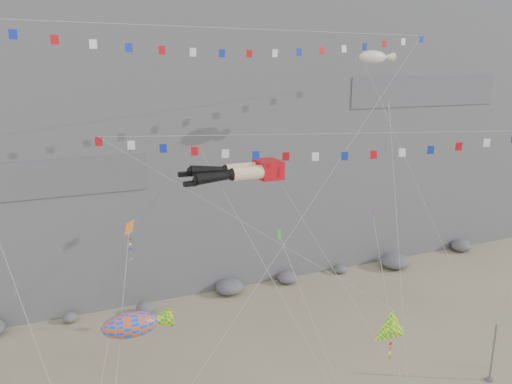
{
  "coord_description": "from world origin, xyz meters",
  "views": [
    {
      "loc": [
        -14.19,
        -23.32,
        20.73
      ],
      "look_at": [
        -0.68,
        9.0,
        11.72
      ],
      "focal_mm": 35.0,
      "sensor_mm": 36.0,
      "label": 1
    }
  ],
  "objects": [
    {
      "name": "talus_boulders",
      "position": [
        0.0,
        17.0,
        0.6
      ],
      "size": [
        60.0,
        3.0,
        1.2
      ],
      "primitive_type": null,
      "color": "slate",
      "rests_on": "ground"
    },
    {
      "name": "delta_kite",
      "position": [
        3.78,
        -1.57,
        5.18
      ],
      "size": [
        2.85,
        7.44,
        8.85
      ],
      "color": "#FDEB0C",
      "rests_on": "ground"
    },
    {
      "name": "flag_banner_upper",
      "position": [
        -1.55,
        10.6,
        23.09
      ],
      "size": [
        36.49,
        16.6,
        29.59
      ],
      "color": "#B90B12",
      "rests_on": "ground"
    },
    {
      "name": "harlequin_kite",
      "position": [
        -10.47,
        4.28,
        11.62
      ],
      "size": [
        4.18,
        9.76,
        15.01
      ],
      "color": "#FB1B28",
      "rests_on": "ground"
    },
    {
      "name": "cliff",
      "position": [
        0.0,
        32.0,
        25.0
      ],
      "size": [
        80.0,
        28.0,
        50.0
      ],
      "primitive_type": "cube",
      "color": "slate",
      "rests_on": "ground"
    },
    {
      "name": "small_kite_b",
      "position": [
        6.58,
        4.77,
        10.25
      ],
      "size": [
        4.07,
        10.12,
        14.38
      ],
      "color": "purple",
      "rests_on": "ground"
    },
    {
      "name": "small_kite_a",
      "position": [
        -4.84,
        8.0,
        14.89
      ],
      "size": [
        5.42,
        15.67,
        21.94
      ],
      "color": "#DB4C12",
      "rests_on": "ground"
    },
    {
      "name": "small_kite_c",
      "position": [
        -2.42,
        1.22,
        11.03
      ],
      "size": [
        2.66,
        8.38,
        13.66
      ],
      "color": "green",
      "rests_on": "ground"
    },
    {
      "name": "small_kite_d",
      "position": [
        8.47,
        6.15,
        17.57
      ],
      "size": [
        7.57,
        13.68,
        23.13
      ],
      "color": "#FEFF15",
      "rests_on": "ground"
    },
    {
      "name": "anchor_pole_right",
      "position": [
        11.71,
        -2.26,
        2.1
      ],
      "size": [
        0.12,
        0.12,
        4.19
      ],
      "primitive_type": "cylinder",
      "color": "slate",
      "rests_on": "ground"
    },
    {
      "name": "legs_kite",
      "position": [
        -2.71,
        6.44,
        13.9
      ],
      "size": [
        10.4,
        16.46,
        21.13
      ],
      "rotation": [
        0.0,
        0.0,
        0.01
      ],
      "color": "#B90B12",
      "rests_on": "ground"
    },
    {
      "name": "flag_banner_lower",
      "position": [
        2.46,
        4.07,
        16.4
      ],
      "size": [
        27.74,
        9.55,
        20.16
      ],
      "color": "#B90B12",
      "rests_on": "ground"
    },
    {
      "name": "fish_windsock",
      "position": [
        -11.26,
        0.41,
        7.75
      ],
      "size": [
        5.79,
        5.32,
        9.71
      ],
      "color": "#FF490D",
      "rests_on": "ground"
    },
    {
      "name": "blimp_windsock",
      "position": [
        10.46,
        11.3,
        21.2
      ],
      "size": [
        4.68,
        13.64,
        24.97
      ],
      "color": "beige",
      "rests_on": "ground"
    }
  ]
}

